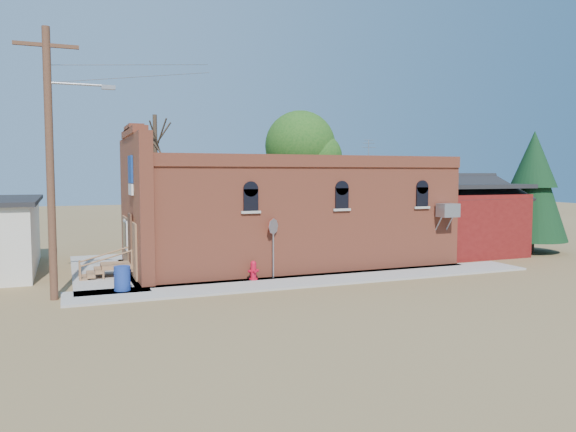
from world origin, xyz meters
name	(u,v)px	position (x,y,z in m)	size (l,w,h in m)	color
ground	(293,288)	(0.00, 0.00, 0.00)	(120.00, 120.00, 0.00)	brown
sidewalk_south	(320,280)	(1.50, 0.90, 0.04)	(19.00, 2.20, 0.08)	#9E9991
sidewalk_west	(104,272)	(-6.30, 6.00, 0.04)	(2.60, 10.00, 0.08)	#9E9991
brick_bar	(281,214)	(1.64, 5.49, 2.34)	(16.40, 7.97, 6.30)	#BA5439
red_shed	(453,210)	(11.50, 5.50, 2.27)	(5.40, 6.40, 4.30)	#5A100F
utility_pole	(52,157)	(-8.14, 1.20, 4.77)	(3.12, 0.26, 9.00)	#45271B
tree_bare_near	(155,142)	(-3.00, 13.00, 5.96)	(2.80, 2.80, 7.65)	#443527
tree_leafy	(300,146)	(6.00, 13.50, 5.93)	(4.40, 4.40, 8.15)	#443527
evergreen_tree	(533,183)	(15.50, 4.00, 3.71)	(3.60, 3.60, 6.50)	#443527
fire_hydrant	(253,270)	(-1.00, 1.68, 0.45)	(0.44, 0.44, 0.75)	#BA0A23
stop_sign	(273,232)	(-0.12, 1.80, 1.91)	(0.54, 0.45, 2.38)	#96959B
trash_barrel	(122,278)	(-5.96, 1.50, 0.52)	(0.57, 0.57, 0.87)	navy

